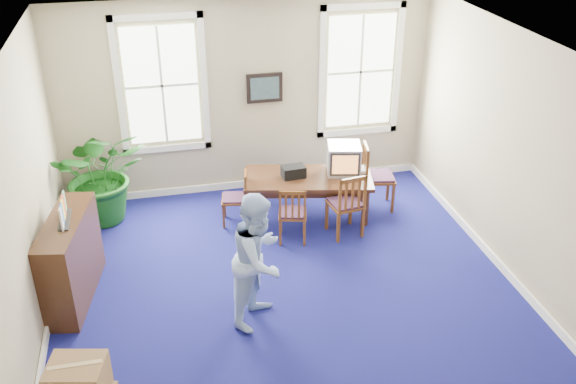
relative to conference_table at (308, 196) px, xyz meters
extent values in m
plane|color=navy|center=(-0.75, -2.09, -0.33)|extent=(6.50, 6.50, 0.00)
plane|color=white|center=(-0.75, -2.09, 2.87)|extent=(6.50, 6.50, 0.00)
plane|color=tan|center=(-0.75, 1.16, 1.27)|extent=(6.50, 0.00, 6.50)
plane|color=tan|center=(-3.75, -2.09, 1.27)|extent=(0.00, 6.50, 6.50)
plane|color=tan|center=(2.25, -2.09, 1.27)|extent=(0.00, 6.50, 6.50)
cube|color=white|center=(-0.75, 1.13, -0.27)|extent=(6.00, 0.04, 0.12)
cube|color=white|center=(-3.72, -2.09, -0.27)|extent=(0.04, 6.50, 0.12)
cube|color=white|center=(2.22, -2.09, -0.27)|extent=(0.04, 6.50, 0.12)
cube|color=white|center=(0.84, 0.00, 0.36)|extent=(0.17, 0.21, 0.05)
cube|color=black|center=(-0.22, 0.04, 0.42)|extent=(0.37, 0.26, 0.18)
imported|color=#99B5E6|center=(-1.18, -2.31, 0.52)|extent=(1.01, 1.05, 1.70)
cube|color=#3E2313|center=(-3.43, -1.40, 0.25)|extent=(0.68, 1.53, 1.16)
imported|color=#114911|center=(-3.08, 0.57, 0.44)|extent=(1.49, 1.33, 1.54)
camera|label=1|loc=(-2.22, -8.51, 4.77)|focal=40.00mm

